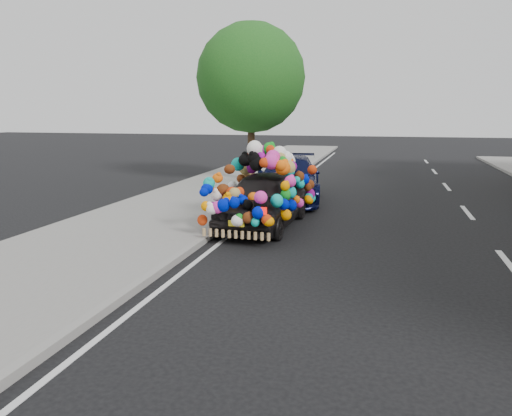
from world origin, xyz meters
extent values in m
plane|color=black|center=(0.00, 0.00, 0.00)|extent=(100.00, 100.00, 0.00)
cube|color=gray|center=(-4.30, 0.00, 0.06)|extent=(4.00, 60.00, 0.12)
cube|color=gray|center=(-2.35, 0.00, 0.07)|extent=(0.15, 60.00, 0.13)
cylinder|color=#332114|center=(-3.80, 9.50, 1.36)|extent=(0.28, 0.28, 2.73)
sphere|color=#165217|center=(-3.80, 9.50, 4.03)|extent=(4.20, 4.20, 4.20)
imported|color=black|center=(-1.49, 2.00, 0.66)|extent=(1.76, 3.97, 1.33)
cube|color=red|center=(-2.12, 0.06, 0.78)|extent=(0.22, 0.07, 0.14)
cube|color=red|center=(-1.06, 0.01, 0.78)|extent=(0.22, 0.07, 0.14)
cube|color=yellow|center=(-1.59, 0.02, 0.48)|extent=(0.34, 0.06, 0.12)
imported|color=black|center=(-1.57, 5.79, 0.68)|extent=(2.56, 4.91, 1.36)
camera|label=1|loc=(1.30, -9.57, 2.73)|focal=35.00mm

